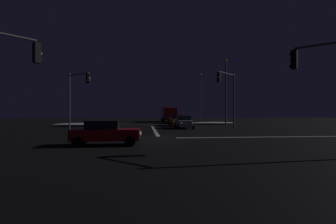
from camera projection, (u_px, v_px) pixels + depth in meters
The scene contains 15 objects.
ground at pixel (159, 139), 20.56m from camera, with size 120.00×120.00×0.10m, color black.
stop_line_north at pixel (154, 130), 29.72m from camera, with size 0.35×15.84×0.01m.
centre_line_ns at pixel (151, 125), 41.27m from camera, with size 22.00×0.15×0.01m.
crosswalk_bar_east at pixel (271, 137), 21.45m from camera, with size 15.84×0.40×0.01m.
snow_bank_left_curb at pixel (80, 125), 35.54m from camera, with size 7.48×1.50×0.52m.
snow_bank_right_curb at pixel (213, 123), 41.98m from camera, with size 7.62×1.50×0.40m.
sedan_silver at pixel (184, 122), 32.54m from camera, with size 2.02×4.33×1.57m.
sedan_orange at pixel (176, 120), 38.15m from camera, with size 2.02×4.33×1.57m.
sedan_blue at pixel (175, 119), 44.48m from camera, with size 2.02×4.33×1.57m.
box_truck at pixel (169, 113), 51.85m from camera, with size 2.68×8.28×3.08m.
sedan_red_crossing at pixel (105, 132), 16.27m from camera, with size 4.33×2.02×1.57m.
traffic_signal_nw at pixel (77, 90), 28.20m from camera, with size 2.94×2.94×6.48m.
traffic_signal_ne at pixel (228, 90), 29.84m from camera, with size 2.96×2.96×6.78m.
streetlamp_right_near at pixel (226, 88), 36.26m from camera, with size 0.44×0.44×9.51m.
streetlamp_right_far at pixel (201, 94), 52.19m from camera, with size 0.44×0.44×9.85m.
Camera 1 is at (-1.26, -20.53, 2.15)m, focal length 27.57 mm.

